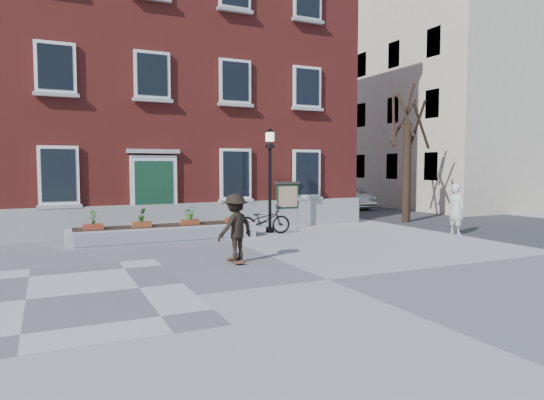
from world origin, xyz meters
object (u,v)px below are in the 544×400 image
bicycle (264,220)px  skateboarder (235,227)px  lamp_post (270,165)px  bystander (456,209)px  parked_car (348,197)px  notice_board (287,196)px

bicycle → skateboarder: skateboarder is taller
lamp_post → skateboarder: (-3.24, -4.90, -1.61)m
bystander → lamp_post: bearing=61.7°
parked_car → skateboarder: skateboarder is taller
bicycle → notice_board: 2.55m
bicycle → bystander: (6.42, -2.99, 0.41)m
lamp_post → bicycle: bearing=-138.2°
parked_car → skateboarder: (-11.86, -12.47, 0.28)m
parked_car → notice_board: (-7.23, -6.30, 0.61)m
skateboarder → lamp_post: bearing=56.5°
bicycle → bystander: bearing=-107.9°
bicycle → parked_car: (9.03, 7.95, 0.12)m
bicycle → skateboarder: 5.35m
bicycle → parked_car: parked_car is taller
bicycle → lamp_post: lamp_post is taller
bicycle → lamp_post: (0.42, 0.37, 2.01)m
lamp_post → notice_board: (1.39, 1.27, -1.28)m
lamp_post → notice_board: 2.27m
bicycle → skateboarder: size_ratio=1.11×
notice_board → skateboarder: (-4.63, -6.17, -0.33)m
bystander → skateboarder: size_ratio=1.04×
parked_car → bystander: (-2.61, -10.93, 0.29)m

